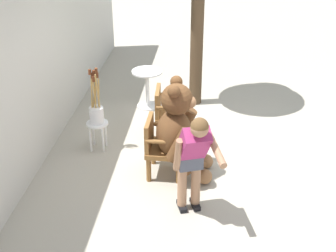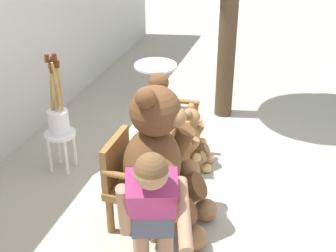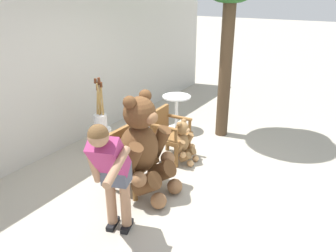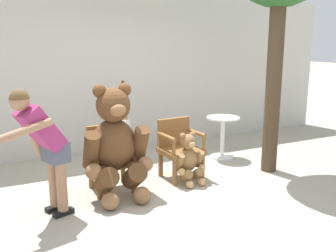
{
  "view_description": "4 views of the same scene",
  "coord_description": "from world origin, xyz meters",
  "px_view_note": "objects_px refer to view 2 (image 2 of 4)",
  "views": [
    {
      "loc": [
        -6.2,
        -0.14,
        3.82
      ],
      "look_at": [
        -0.3,
        0.43,
        0.65
      ],
      "focal_mm": 50.0,
      "sensor_mm": 36.0,
      "label": 1
    },
    {
      "loc": [
        -3.79,
        -0.8,
        2.9
      ],
      "look_at": [
        0.32,
        0.44,
        0.58
      ],
      "focal_mm": 50.0,
      "sensor_mm": 36.0,
      "label": 2
    },
    {
      "loc": [
        -3.71,
        -2.11,
        2.66
      ],
      "look_at": [
        0.14,
        0.28,
        0.77
      ],
      "focal_mm": 35.0,
      "sensor_mm": 36.0,
      "label": 3
    },
    {
      "loc": [
        -1.98,
        -4.14,
        1.95
      ],
      "look_at": [
        0.31,
        0.44,
        0.81
      ],
      "focal_mm": 40.0,
      "sensor_mm": 36.0,
      "label": 4
    }
  ],
  "objects_px": {
    "person_visitor": "(153,212)",
    "wooden_chair_left": "(134,179)",
    "wooden_chair_right": "(167,126)",
    "teddy_bear_small": "(192,138)",
    "white_stool": "(61,141)",
    "round_side_table": "(156,84)",
    "teddy_bear_large": "(161,160)",
    "brush_bucket": "(58,115)"
  },
  "relations": [
    {
      "from": "wooden_chair_right",
      "to": "round_side_table",
      "type": "bearing_deg",
      "value": 24.04
    },
    {
      "from": "wooden_chair_left",
      "to": "person_visitor",
      "type": "height_order",
      "value": "person_visitor"
    },
    {
      "from": "teddy_bear_small",
      "to": "person_visitor",
      "type": "bearing_deg",
      "value": -174.01
    },
    {
      "from": "wooden_chair_right",
      "to": "person_visitor",
      "type": "distance_m",
      "value": 2.07
    },
    {
      "from": "wooden_chair_right",
      "to": "brush_bucket",
      "type": "height_order",
      "value": "brush_bucket"
    },
    {
      "from": "person_visitor",
      "to": "brush_bucket",
      "type": "height_order",
      "value": "person_visitor"
    },
    {
      "from": "wooden_chair_right",
      "to": "wooden_chair_left",
      "type": "bearing_deg",
      "value": 180.0
    },
    {
      "from": "teddy_bear_large",
      "to": "brush_bucket",
      "type": "relative_size",
      "value": 1.61
    },
    {
      "from": "white_stool",
      "to": "round_side_table",
      "type": "xyz_separation_m",
      "value": [
        1.58,
        -0.57,
        0.09
      ]
    },
    {
      "from": "wooden_chair_left",
      "to": "teddy_bear_large",
      "type": "relative_size",
      "value": 0.59
    },
    {
      "from": "round_side_table",
      "to": "white_stool",
      "type": "bearing_deg",
      "value": 160.29
    },
    {
      "from": "white_stool",
      "to": "round_side_table",
      "type": "bearing_deg",
      "value": -19.71
    },
    {
      "from": "teddy_bear_small",
      "to": "white_stool",
      "type": "xyz_separation_m",
      "value": [
        -0.47,
        1.34,
        -0.0
      ]
    },
    {
      "from": "wooden_chair_left",
      "to": "teddy_bear_small",
      "type": "relative_size",
      "value": 1.17
    },
    {
      "from": "teddy_bear_large",
      "to": "wooden_chair_right",
      "type": "bearing_deg",
      "value": 13.79
    },
    {
      "from": "wooden_chair_left",
      "to": "brush_bucket",
      "type": "xyz_separation_m",
      "value": [
        0.59,
        1.06,
        0.21
      ]
    },
    {
      "from": "wooden_chair_right",
      "to": "person_visitor",
      "type": "relative_size",
      "value": 0.58
    },
    {
      "from": "teddy_bear_small",
      "to": "person_visitor",
      "type": "relative_size",
      "value": 0.49
    },
    {
      "from": "person_visitor",
      "to": "teddy_bear_small",
      "type": "bearing_deg",
      "value": 5.99
    },
    {
      "from": "teddy_bear_large",
      "to": "teddy_bear_small",
      "type": "height_order",
      "value": "teddy_bear_large"
    },
    {
      "from": "wooden_chair_left",
      "to": "person_visitor",
      "type": "xyz_separation_m",
      "value": [
        -0.9,
        -0.49,
        0.43
      ]
    },
    {
      "from": "round_side_table",
      "to": "person_visitor",
      "type": "bearing_deg",
      "value": -162.26
    },
    {
      "from": "teddy_bear_large",
      "to": "person_visitor",
      "type": "height_order",
      "value": "person_visitor"
    },
    {
      "from": "brush_bucket",
      "to": "round_side_table",
      "type": "relative_size",
      "value": 1.26
    },
    {
      "from": "wooden_chair_right",
      "to": "teddy_bear_large",
      "type": "bearing_deg",
      "value": -166.21
    },
    {
      "from": "wooden_chair_right",
      "to": "teddy_bear_small",
      "type": "bearing_deg",
      "value": -89.04
    },
    {
      "from": "teddy_bear_large",
      "to": "white_stool",
      "type": "relative_size",
      "value": 3.17
    },
    {
      "from": "teddy_bear_large",
      "to": "brush_bucket",
      "type": "xyz_separation_m",
      "value": [
        0.59,
        1.32,
        -0.04
      ]
    },
    {
      "from": "wooden_chair_left",
      "to": "wooden_chair_right",
      "type": "distance_m",
      "value": 1.06
    },
    {
      "from": "teddy_bear_large",
      "to": "round_side_table",
      "type": "bearing_deg",
      "value": 19.19
    },
    {
      "from": "person_visitor",
      "to": "wooden_chair_left",
      "type": "bearing_deg",
      "value": 28.34
    },
    {
      "from": "teddy_bear_small",
      "to": "wooden_chair_left",
      "type": "bearing_deg",
      "value": 165.16
    },
    {
      "from": "teddy_bear_small",
      "to": "white_stool",
      "type": "bearing_deg",
      "value": 109.47
    },
    {
      "from": "teddy_bear_large",
      "to": "white_stool",
      "type": "height_order",
      "value": "teddy_bear_large"
    },
    {
      "from": "teddy_bear_small",
      "to": "brush_bucket",
      "type": "xyz_separation_m",
      "value": [
        -0.47,
        1.34,
        0.31
      ]
    },
    {
      "from": "person_visitor",
      "to": "white_stool",
      "type": "bearing_deg",
      "value": 46.1
    },
    {
      "from": "wooden_chair_left",
      "to": "teddy_bear_large",
      "type": "xyz_separation_m",
      "value": [
        -0.0,
        -0.26,
        0.25
      ]
    },
    {
      "from": "wooden_chair_right",
      "to": "teddy_bear_small",
      "type": "distance_m",
      "value": 0.3
    },
    {
      "from": "teddy_bear_small",
      "to": "round_side_table",
      "type": "height_order",
      "value": "teddy_bear_small"
    },
    {
      "from": "teddy_bear_small",
      "to": "brush_bucket",
      "type": "relative_size",
      "value": 0.81
    },
    {
      "from": "wooden_chair_left",
      "to": "round_side_table",
      "type": "height_order",
      "value": "wooden_chair_left"
    },
    {
      "from": "teddy_bear_small",
      "to": "brush_bucket",
      "type": "distance_m",
      "value": 1.46
    }
  ]
}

